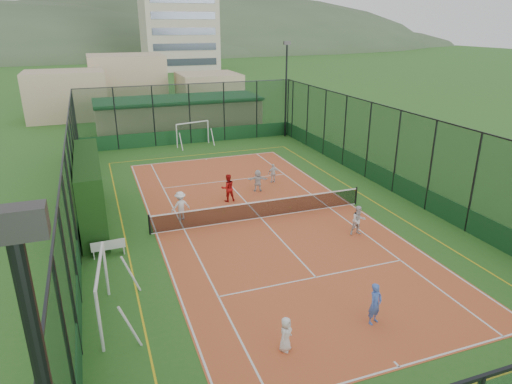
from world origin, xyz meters
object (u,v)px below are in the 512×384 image
at_px(child_near_mid, 375,304).
at_px(coach, 228,188).
at_px(child_near_left, 286,334).
at_px(futsal_goal_near, 103,293).
at_px(child_far_right, 273,173).
at_px(futsal_goal_far, 193,134).
at_px(white_bench, 108,247).
at_px(floodlight_ne, 286,90).
at_px(child_far_left, 181,206).
at_px(child_near_right, 358,220).
at_px(child_far_back, 258,180).
at_px(clubhouse, 179,115).

bearing_deg(child_near_mid, coach, 75.52).
relative_size(child_near_left, child_near_mid, 0.78).
xyz_separation_m(futsal_goal_near, child_near_mid, (8.67, -3.32, -0.33)).
relative_size(child_near_mid, child_far_right, 1.23).
distance_m(futsal_goal_far, coach, 13.32).
distance_m(white_bench, coach, 8.23).
bearing_deg(floodlight_ne, coach, -124.86).
distance_m(futsal_goal_far, child_far_right, 11.47).
relative_size(futsal_goal_far, child_far_left, 1.91).
bearing_deg(futsal_goal_far, futsal_goal_near, -123.76).
bearing_deg(child_near_left, child_near_right, 2.05).
relative_size(child_near_mid, child_far_back, 1.11).
height_order(white_bench, child_near_right, child_near_right).
distance_m(futsal_goal_near, child_near_left, 6.36).
height_order(child_near_mid, child_far_left, child_far_left).
xyz_separation_m(child_far_left, child_far_right, (6.77, 3.89, -0.17)).
bearing_deg(clubhouse, child_near_right, -81.66).
bearing_deg(coach, futsal_goal_near, 49.88).
xyz_separation_m(child_far_right, child_far_back, (-1.50, -1.18, 0.06)).
bearing_deg(white_bench, child_far_back, 29.29).
xyz_separation_m(futsal_goal_far, child_far_back, (1.26, -12.31, -0.28)).
bearing_deg(white_bench, child_near_left, -61.72).
relative_size(floodlight_ne, child_near_right, 5.55).
bearing_deg(clubhouse, child_far_back, -85.97).
height_order(child_near_left, child_far_back, child_far_back).
bearing_deg(child_near_mid, floodlight_ne, 52.05).
relative_size(futsal_goal_far, child_far_back, 2.21).
relative_size(child_near_right, child_far_right, 1.20).
bearing_deg(child_near_left, floodlight_ne, 24.34).
relative_size(floodlight_ne, futsal_goal_near, 2.42).
bearing_deg(futsal_goal_far, child_far_right, -89.99).
height_order(child_far_right, coach, coach).
bearing_deg(coach, white_bench, 30.76).
bearing_deg(futsal_goal_far, child_far_left, -118.87).
bearing_deg(child_near_right, futsal_goal_far, 107.24).
relative_size(futsal_goal_far, child_far_right, 2.43).
distance_m(child_far_right, coach, 4.28).
height_order(child_near_mid, coach, coach).
relative_size(floodlight_ne, futsal_goal_far, 2.75).
distance_m(child_near_right, child_far_back, 7.81).
bearing_deg(coach, clubhouse, -95.14).
distance_m(clubhouse, child_near_left, 32.14).
relative_size(floodlight_ne, coach, 5.08).
xyz_separation_m(clubhouse, child_near_mid, (0.50, -31.75, -0.81)).
bearing_deg(child_far_left, child_far_back, -162.66).
height_order(floodlight_ne, child_near_left, floodlight_ne).
distance_m(floodlight_ne, child_near_right, 20.95).
bearing_deg(child_far_left, futsal_goal_near, 51.51).
xyz_separation_m(child_near_left, child_near_right, (6.65, 6.49, 0.15)).
xyz_separation_m(child_far_left, child_far_back, (5.28, 2.71, -0.10)).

